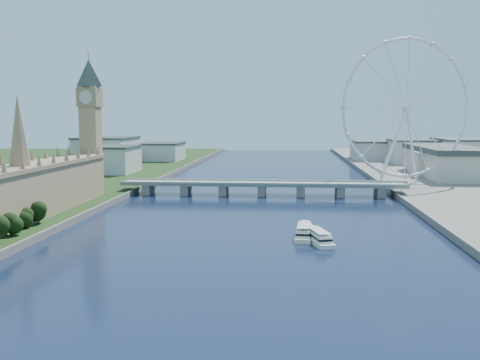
# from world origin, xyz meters

# --- Properties ---
(parliament_range) EXTENTS (24.00, 200.00, 70.00)m
(parliament_range) POSITION_xyz_m (-128.00, 170.00, 18.48)
(parliament_range) COLOR tan
(parliament_range) RESTS_ON ground
(big_ben) EXTENTS (20.02, 20.02, 110.00)m
(big_ben) POSITION_xyz_m (-128.00, 278.00, 66.57)
(big_ben) COLOR tan
(big_ben) RESTS_ON ground
(westminster_bridge) EXTENTS (220.00, 22.00, 9.50)m
(westminster_bridge) POSITION_xyz_m (0.00, 300.00, 6.63)
(westminster_bridge) COLOR gray
(westminster_bridge) RESTS_ON ground
(london_eye) EXTENTS (113.60, 39.12, 124.30)m
(london_eye) POSITION_xyz_m (119.98, 355.08, 67.52)
(london_eye) COLOR silver
(london_eye) RESTS_ON ground
(county_hall) EXTENTS (54.00, 144.00, 35.00)m
(county_hall) POSITION_xyz_m (175.00, 430.00, 0.00)
(county_hall) COLOR beige
(county_hall) RESTS_ON ground
(city_skyline) EXTENTS (505.00, 280.00, 32.00)m
(city_skyline) POSITION_xyz_m (39.22, 560.08, 16.96)
(city_skyline) COLOR beige
(city_skyline) RESTS_ON ground
(tour_boat_near) EXTENTS (10.82, 32.58, 7.09)m
(tour_boat_near) POSITION_xyz_m (28.27, 151.85, 0.00)
(tour_boat_near) COLOR #F2EEC9
(tour_boat_near) RESTS_ON ground
(tour_boat_far) EXTENTS (15.87, 31.72, 6.80)m
(tour_boat_far) POSITION_xyz_m (34.85, 140.82, 0.00)
(tour_boat_far) COLOR white
(tour_boat_far) RESTS_ON ground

